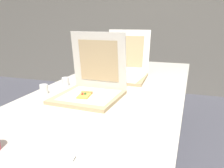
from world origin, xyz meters
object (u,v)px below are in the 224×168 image
napkin_pile (51,167)px  cup_white_mid (83,77)px  pizza_box_middle (123,71)px  cup_white_near_center (66,82)px  table (117,91)px  pizza_box_front (91,88)px  cup_white_near_left (44,89)px

napkin_pile → cup_white_mid: bearing=110.4°
pizza_box_middle → cup_white_mid: pizza_box_middle is taller
cup_white_near_center → table: bearing=18.4°
table → cup_white_mid: 0.33m
pizza_box_middle → cup_white_mid: (-0.29, -0.19, -0.02)m
pizza_box_front → napkin_pile: 0.77m
pizza_box_front → cup_white_near_center: pizza_box_front is taller
table → cup_white_mid: (-0.31, 0.06, 0.08)m
pizza_box_middle → cup_white_mid: 0.35m
table → cup_white_near_left: (-0.40, -0.35, 0.08)m
cup_white_near_center → napkin_pile: bearing=-63.4°
cup_white_mid → napkin_pile: cup_white_mid is taller
pizza_box_front → cup_white_near_left: size_ratio=6.40×
cup_white_near_left → cup_white_near_center: 0.23m
pizza_box_middle → napkin_pile: 1.32m
pizza_box_front → napkin_pile: pizza_box_front is taller
cup_white_near_left → table: bearing=40.7°
napkin_pile → pizza_box_front: bearing=103.6°
cup_white_mid → cup_white_near_center: bearing=-105.6°
cup_white_near_center → cup_white_mid: bearing=74.4°
pizza_box_middle → napkin_pile: bearing=-87.8°
table → cup_white_mid: size_ratio=36.05×
cup_white_near_left → cup_white_near_center: size_ratio=1.00×
cup_white_mid → table: bearing=-11.7°
cup_white_mid → napkin_pile: bearing=-69.6°
cup_white_near_left → cup_white_near_center: same height
table → napkin_pile: 1.06m
table → cup_white_near_left: bearing=-139.3°
pizza_box_front → cup_white_near_center: (-0.29, 0.19, -0.03)m
pizza_box_middle → cup_white_near_left: pizza_box_middle is taller
cup_white_near_left → napkin_pile: cup_white_near_left is taller
pizza_box_middle → cup_white_near_center: bearing=-135.0°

